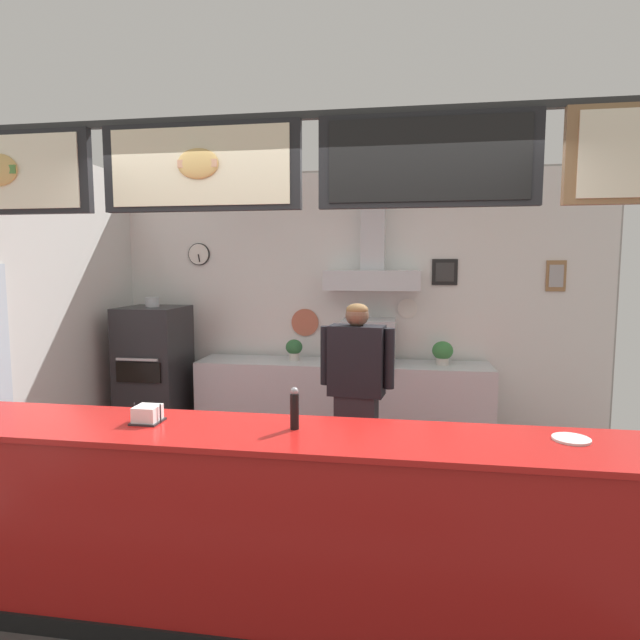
# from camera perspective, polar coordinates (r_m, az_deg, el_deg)

# --- Properties ---
(ground_plane) EXTENTS (6.58, 6.58, 0.00)m
(ground_plane) POSITION_cam_1_polar(r_m,az_deg,el_deg) (3.47, -0.79, -26.92)
(ground_plane) COLOR #3F3A38
(back_wall_assembly) EXTENTS (5.20, 2.92, 2.87)m
(back_wall_assembly) POSITION_cam_1_polar(r_m,az_deg,el_deg) (5.45, 3.86, 2.27)
(back_wall_assembly) COLOR #9E9E99
(back_wall_assembly) RESTS_ON ground_plane
(service_counter) EXTENTS (4.26, 0.61, 1.04)m
(service_counter) POSITION_cam_1_polar(r_m,az_deg,el_deg) (2.93, -1.99, -21.86)
(service_counter) COLOR #B21916
(service_counter) RESTS_ON ground_plane
(back_prep_counter) EXTENTS (2.97, 0.55, 0.90)m
(back_prep_counter) POSITION_cam_1_polar(r_m,az_deg,el_deg) (5.44, 2.40, -9.36)
(back_prep_counter) COLOR silver
(back_prep_counter) RESTS_ON ground_plane
(pizza_oven) EXTENTS (0.61, 0.69, 1.56)m
(pizza_oven) POSITION_cam_1_polar(r_m,az_deg,el_deg) (5.73, -17.54, -5.89)
(pizza_oven) COLOR #232326
(pizza_oven) RESTS_ON ground_plane
(shop_worker) EXTENTS (0.58, 0.27, 1.60)m
(shop_worker) POSITION_cam_1_polar(r_m,az_deg,el_deg) (4.13, 3.99, -8.54)
(shop_worker) COLOR #232328
(shop_worker) RESTS_ON ground_plane
(espresso_machine) EXTENTS (0.52, 0.54, 0.45)m
(espresso_machine) POSITION_cam_1_polar(r_m,az_deg,el_deg) (5.25, 5.32, -2.38)
(espresso_machine) COLOR #B7BABF
(espresso_machine) RESTS_ON back_prep_counter
(potted_basil) EXTENTS (0.20, 0.20, 0.24)m
(potted_basil) POSITION_cam_1_polar(r_m,az_deg,el_deg) (5.31, 13.20, -3.40)
(potted_basil) COLOR beige
(potted_basil) RESTS_ON back_prep_counter
(potted_thyme) EXTENTS (0.17, 0.17, 0.22)m
(potted_thyme) POSITION_cam_1_polar(r_m,az_deg,el_deg) (5.41, -2.84, -3.12)
(potted_thyme) COLOR beige
(potted_thyme) RESTS_ON back_prep_counter
(napkin_holder) EXTENTS (0.16, 0.15, 0.10)m
(napkin_holder) POSITION_cam_1_polar(r_m,az_deg,el_deg) (3.02, -18.26, -9.78)
(napkin_holder) COLOR #262628
(napkin_holder) RESTS_ON service_counter
(pepper_grinder) EXTENTS (0.05, 0.05, 0.22)m
(pepper_grinder) POSITION_cam_1_polar(r_m,az_deg,el_deg) (2.75, -2.79, -9.59)
(pepper_grinder) COLOR black
(pepper_grinder) RESTS_ON service_counter
(condiment_plate) EXTENTS (0.18, 0.18, 0.01)m
(condiment_plate) POSITION_cam_1_polar(r_m,az_deg,el_deg) (2.88, 25.67, -11.59)
(condiment_plate) COLOR white
(condiment_plate) RESTS_ON service_counter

